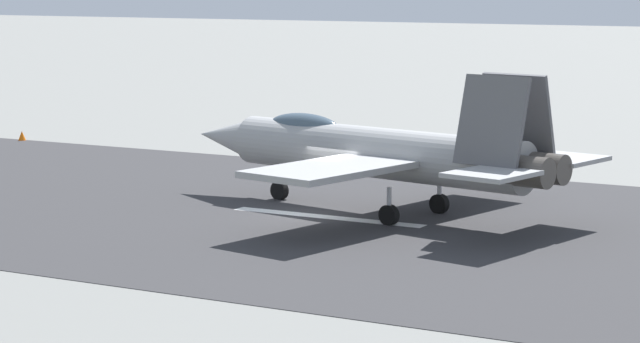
% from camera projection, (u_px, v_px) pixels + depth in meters
% --- Properties ---
extents(ground_plane, '(400.00, 400.00, 0.00)m').
position_uv_depth(ground_plane, '(319.00, 217.00, 50.52)').
color(ground_plane, slate).
extents(runway_strip, '(240.00, 26.00, 0.02)m').
position_uv_depth(runway_strip, '(320.00, 217.00, 50.51)').
color(runway_strip, '#323233').
rests_on(runway_strip, ground).
extents(fighter_jet, '(18.11, 14.66, 5.64)m').
position_uv_depth(fighter_jet, '(375.00, 151.00, 50.88)').
color(fighter_jet, '#99999A').
rests_on(fighter_jet, ground).
extents(marker_cone_mid, '(0.44, 0.44, 0.55)m').
position_uv_depth(marker_cone_mid, '(349.00, 160.00, 64.11)').
color(marker_cone_mid, orange).
rests_on(marker_cone_mid, ground).
extents(marker_cone_far, '(0.44, 0.44, 0.55)m').
position_uv_depth(marker_cone_far, '(22.00, 136.00, 73.97)').
color(marker_cone_far, orange).
rests_on(marker_cone_far, ground).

